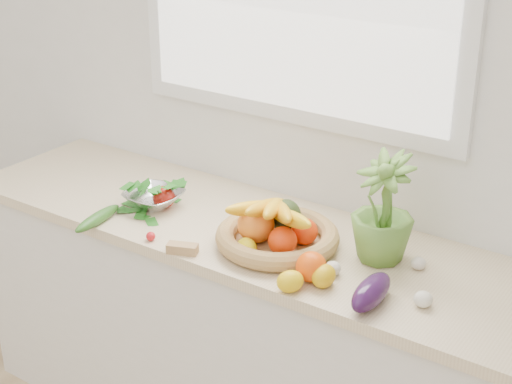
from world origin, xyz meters
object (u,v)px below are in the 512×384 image
Objects in this scene: apple at (164,197)px; eggplant at (371,292)px; cucumber at (98,218)px; fruit_basket at (277,230)px; colander_with_spinach at (154,194)px; potted_herb at (383,207)px.

apple is 0.93m from eggplant.
cucumber is (-1.02, -0.07, -0.02)m from eggplant.
fruit_basket reaches higher than eggplant.
eggplant is 1.01× the size of colander_with_spinach.
colander_with_spinach is (-0.85, -0.11, -0.13)m from potted_herb.
fruit_basket is (-0.42, 0.15, 0.01)m from eggplant.
colander_with_spinach is (-0.03, -0.02, 0.01)m from apple.
colander_with_spinach is at bearing 70.63° from cucumber.
cucumber is at bearing -109.37° from colander_with_spinach.
cucumber is 1.15× the size of colander_with_spinach.
eggplant is 0.59× the size of potted_herb.
cucumber is at bearing -113.50° from apple.
fruit_basket is 2.59× the size of colander_with_spinach.
eggplant is at bearing 3.85° from cucumber.
cucumber is at bearing -160.48° from potted_herb.
potted_herb reaches higher than cucumber.
apple is 0.04m from colander_with_spinach.
apple is at bearing -173.53° from potted_herb.
potted_herb reaches higher than eggplant.
eggplant is 1.02m from cucumber.
colander_with_spinach reaches higher than apple.
cucumber is 0.23m from colander_with_spinach.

